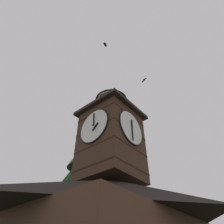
% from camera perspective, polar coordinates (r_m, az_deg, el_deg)
% --- Properties ---
extents(clock_tower, '(4.46, 4.46, 8.94)m').
position_cam_1_polar(clock_tower, '(15.46, -0.26, -6.46)').
color(clock_tower, '#422B1E').
rests_on(clock_tower, building_main).
extents(pine_tree_behind, '(6.50, 6.50, 13.38)m').
position_cam_1_polar(pine_tree_behind, '(17.73, -9.43, -25.06)').
color(pine_tree_behind, '#473323').
rests_on(pine_tree_behind, ground_plane).
extents(moon, '(2.32, 2.32, 2.32)m').
position_cam_1_polar(moon, '(58.83, -29.16, -23.73)').
color(moon, silver).
extents(flying_bird_high, '(0.37, 0.71, 0.14)m').
position_cam_1_polar(flying_bird_high, '(23.54, 9.28, 9.13)').
color(flying_bird_high, black).
extents(flying_bird_low, '(0.52, 0.31, 0.16)m').
position_cam_1_polar(flying_bird_low, '(21.02, -1.96, 18.87)').
color(flying_bird_low, black).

